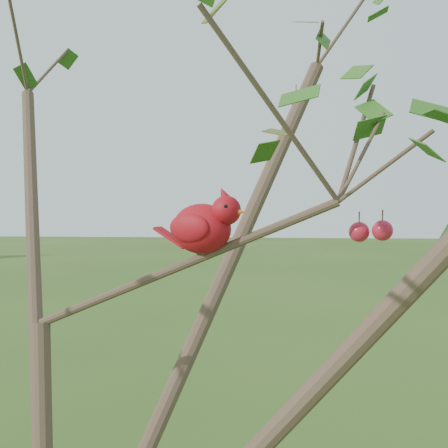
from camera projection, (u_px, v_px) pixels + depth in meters
The scene contains 3 objects.
crabapple_tree at pixel (52, 245), 1.03m from camera, with size 2.35×2.05×2.95m.
cardinal at pixel (205, 226), 1.09m from camera, with size 0.20×0.13×0.14m.
distant_trees at pixel (291, 222), 25.52m from camera, with size 40.11×15.11×3.51m.
Camera 1 is at (0.44, -1.01, 2.19)m, focal length 45.00 mm.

